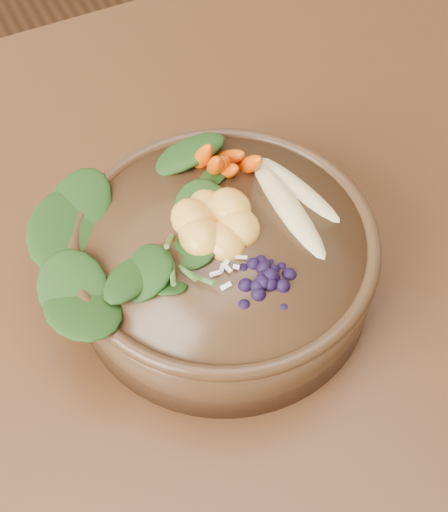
{
  "coord_description": "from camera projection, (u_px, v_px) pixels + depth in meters",
  "views": [
    {
      "loc": [
        -0.24,
        -0.34,
        1.3
      ],
      "look_at": [
        -0.07,
        -0.01,
        0.8
      ],
      "focal_mm": 50.0,
      "sensor_mm": 36.0,
      "label": 1
    }
  ],
  "objects": [
    {
      "name": "kale_heap",
      "position": [
        148.0,
        202.0,
        0.61
      ],
      "size": [
        0.19,
        0.18,
        0.04
      ],
      "primitive_type": null,
      "rotation": [
        0.0,
        0.0,
        0.12
      ],
      "color": "#1E4213",
      "rests_on": "stoneware_bowl"
    },
    {
      "name": "banana_halves",
      "position": [
        295.0,
        188.0,
        0.63
      ],
      "size": [
        0.06,
        0.15,
        0.03
      ],
      "rotation": [
        0.0,
        0.0,
        0.12
      ],
      "color": "#E0CC84",
      "rests_on": "stoneware_bowl"
    },
    {
      "name": "blueberry_pile",
      "position": [
        265.0,
        268.0,
        0.57
      ],
      "size": [
        0.13,
        0.11,
        0.04
      ],
      "primitive_type": null,
      "rotation": [
        0.0,
        0.0,
        0.12
      ],
      "color": "black",
      "rests_on": "stoneware_bowl"
    },
    {
      "name": "dining_table",
      "position": [
        282.0,
        303.0,
        0.77
      ],
      "size": [
        1.6,
        0.9,
        0.75
      ],
      "color": "#331C0C",
      "rests_on": "ground"
    },
    {
      "name": "ground",
      "position": [
        258.0,
        499.0,
        1.29
      ],
      "size": [
        4.0,
        4.0,
        0.0
      ],
      "primitive_type": "plane",
      "color": "#381E0F",
      "rests_on": "ground"
    },
    {
      "name": "coconut_flakes",
      "position": [
        238.0,
        249.0,
        0.6
      ],
      "size": [
        0.09,
        0.07,
        0.01
      ],
      "primitive_type": null,
      "rotation": [
        0.0,
        0.0,
        0.12
      ],
      "color": "white",
      "rests_on": "stoneware_bowl"
    },
    {
      "name": "stoneware_bowl",
      "position": [
        224.0,
        263.0,
        0.64
      ],
      "size": [
        0.3,
        0.3,
        0.07
      ],
      "primitive_type": "cylinder",
      "rotation": [
        0.0,
        0.0,
        0.12
      ],
      "color": "#472D19",
      "rests_on": "dining_table"
    },
    {
      "name": "carrot_cluster",
      "position": [
        224.0,
        136.0,
        0.63
      ],
      "size": [
        0.06,
        0.06,
        0.07
      ],
      "primitive_type": null,
      "rotation": [
        0.0,
        0.0,
        0.12
      ],
      "color": "#F05302",
      "rests_on": "stoneware_bowl"
    },
    {
      "name": "mandarin_cluster",
      "position": [
        215.0,
        214.0,
        0.61
      ],
      "size": [
        0.09,
        0.09,
        0.03
      ],
      "primitive_type": null,
      "rotation": [
        0.0,
        0.0,
        0.12
      ],
      "color": "gold",
      "rests_on": "stoneware_bowl"
    }
  ]
}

